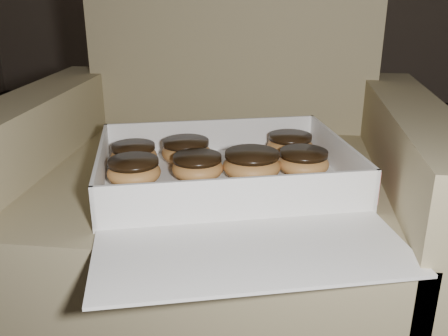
% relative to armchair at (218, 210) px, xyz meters
% --- Properties ---
extents(floor, '(4.50, 4.50, 0.00)m').
position_rel_armchair_xyz_m(floor, '(0.17, 0.05, -0.28)').
color(floor, black).
rests_on(floor, ground).
extents(armchair, '(0.85, 0.72, 0.89)m').
position_rel_armchair_xyz_m(armchair, '(0.00, 0.00, 0.00)').
color(armchair, '#857755').
rests_on(armchair, floor).
extents(bakery_box, '(0.56, 0.61, 0.07)m').
position_rel_armchair_xyz_m(bakery_box, '(0.04, -0.17, 0.13)').
color(bakery_box, white).
rests_on(bakery_box, armchair).
extents(donut_a, '(0.09, 0.09, 0.05)m').
position_rel_armchair_xyz_m(donut_a, '(0.15, 0.01, 0.15)').
color(donut_a, '#C98646').
rests_on(donut_a, bakery_box).
extents(donut_b, '(0.09, 0.09, 0.05)m').
position_rel_armchair_xyz_m(donut_b, '(-0.02, -0.14, 0.15)').
color(donut_b, '#C98646').
rests_on(donut_b, bakery_box).
extents(donut_c, '(0.09, 0.09, 0.05)m').
position_rel_armchair_xyz_m(donut_c, '(0.17, -0.09, 0.15)').
color(donut_c, '#C98646').
rests_on(donut_c, bakery_box).
extents(donut_d, '(0.10, 0.10, 0.05)m').
position_rel_armchair_xyz_m(donut_d, '(0.08, -0.12, 0.15)').
color(donut_d, '#C98646').
rests_on(donut_d, bakery_box).
extents(donut_e, '(0.10, 0.10, 0.05)m').
position_rel_armchair_xyz_m(donut_e, '(-0.06, -0.06, 0.15)').
color(donut_e, '#C98646').
rests_on(donut_e, bakery_box).
extents(donut_f, '(0.09, 0.09, 0.04)m').
position_rel_armchair_xyz_m(donut_f, '(-0.15, -0.08, 0.15)').
color(donut_f, '#C98646').
rests_on(donut_f, bakery_box).
extents(donut_g, '(0.09, 0.09, 0.05)m').
position_rel_armchair_xyz_m(donut_g, '(-0.13, -0.17, 0.15)').
color(donut_g, '#C98646').
rests_on(donut_g, bakery_box).
extents(crumb_a, '(0.01, 0.01, 0.00)m').
position_rel_armchair_xyz_m(crumb_a, '(-0.15, -0.24, 0.13)').
color(crumb_a, black).
rests_on(crumb_a, bakery_box).
extents(crumb_b, '(0.01, 0.01, 0.00)m').
position_rel_armchair_xyz_m(crumb_b, '(-0.06, -0.23, 0.13)').
color(crumb_b, black).
rests_on(crumb_b, bakery_box).
extents(crumb_c, '(0.01, 0.01, 0.00)m').
position_rel_armchair_xyz_m(crumb_c, '(0.19, -0.20, 0.13)').
color(crumb_c, black).
rests_on(crumb_c, bakery_box).
extents(crumb_d, '(0.01, 0.01, 0.00)m').
position_rel_armchair_xyz_m(crumb_d, '(-0.09, -0.22, 0.13)').
color(crumb_d, black).
rests_on(crumb_d, bakery_box).
extents(crumb_e, '(0.01, 0.01, 0.00)m').
position_rel_armchair_xyz_m(crumb_e, '(-0.08, -0.23, 0.13)').
color(crumb_e, black).
rests_on(crumb_e, bakery_box).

